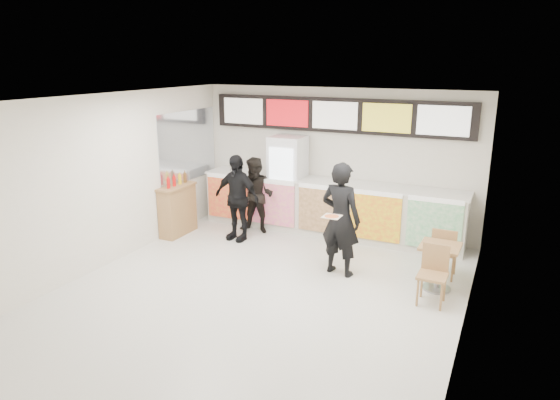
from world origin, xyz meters
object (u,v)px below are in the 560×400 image
Objects in this scene: customer_left at (256,196)px; customer_mid at (237,198)px; condiment_ledge at (178,209)px; customer_main at (341,219)px; service_counter at (328,207)px; drinks_fridge at (287,183)px; cafe_table at (439,259)px.

customer_mid is at bearing -107.88° from customer_left.
customer_main is at bearing -7.14° from condiment_ledge.
customer_mid reaches higher than service_counter.
customer_main is at bearing -45.35° from drinks_fridge.
customer_main is at bearing -176.23° from cafe_table.
drinks_fridge is at bearing 36.12° from condiment_ledge.
customer_main is at bearing -64.18° from service_counter.
customer_main is 3.76m from condiment_ledge.
customer_left is (-2.28, 1.28, -0.17)m from customer_main.
customer_left is (-1.40, -0.54, 0.23)m from service_counter.
customer_left is (-0.46, -0.56, -0.20)m from drinks_fridge.
condiment_ledge is at bearing -143.88° from drinks_fridge.
condiment_ledge reaches higher than service_counter.
cafe_table is (3.43, -1.76, -0.48)m from drinks_fridge.
drinks_fridge is 1.14× the size of customer_mid.
condiment_ledge is at bearing 3.26° from customer_main.
service_counter is 3.47× the size of customer_left.
customer_left reaches higher than service_counter.
cafe_table is 5.33m from condiment_ledge.
cafe_table is (1.62, 0.08, -0.45)m from customer_main.
customer_left is at bearing -18.95° from customer_main.
customer_left reaches higher than condiment_ledge.
service_counter is 2.86× the size of customer_main.
service_counter is at bearing 18.50° from customer_left.
service_counter is 1.92m from customer_mid.
customer_main reaches higher than cafe_table.
service_counter is 2.06m from customer_main.
customer_left is at bearing 81.07° from customer_mid.
customer_left reaches higher than cafe_table.
service_counter is at bearing 146.14° from cafe_table.
customer_main reaches higher than customer_mid.
drinks_fridge is at bearing 67.48° from customer_mid.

